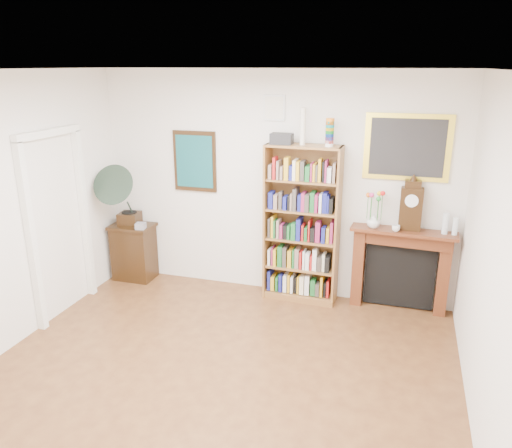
{
  "coord_description": "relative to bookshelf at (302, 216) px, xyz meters",
  "views": [
    {
      "loc": [
        1.55,
        -3.37,
        2.84
      ],
      "look_at": [
        0.04,
        1.6,
        1.18
      ],
      "focal_mm": 35.0,
      "sensor_mm": 36.0,
      "label": 1
    }
  ],
  "objects": [
    {
      "name": "teacup",
      "position": [
        1.11,
        -0.04,
        -0.04
      ],
      "size": [
        0.11,
        0.11,
        0.07
      ],
      "primitive_type": "imported",
      "rotation": [
        0.0,
        0.0,
        0.25
      ],
      "color": "silver",
      "rests_on": "fireplace"
    },
    {
      "name": "teal_poster",
      "position": [
        -1.45,
        0.16,
        0.56
      ],
      "size": [
        0.58,
        0.04,
        0.78
      ],
      "color": "black",
      "rests_on": "back_wall"
    },
    {
      "name": "gilt_painting",
      "position": [
        1.15,
        0.16,
        0.86
      ],
      "size": [
        0.95,
        0.04,
        0.75
      ],
      "color": "yellow",
      "rests_on": "back_wall"
    },
    {
      "name": "mantel_clock",
      "position": [
        1.25,
        0.07,
        0.2
      ],
      "size": [
        0.25,
        0.15,
        0.58
      ],
      "rotation": [
        0.0,
        0.0,
        0.0
      ],
      "color": "black",
      "rests_on": "fireplace"
    },
    {
      "name": "flower_vase",
      "position": [
        0.85,
        0.03,
        0.01
      ],
      "size": [
        0.18,
        0.18,
        0.16
      ],
      "primitive_type": "imported",
      "rotation": [
        0.0,
        0.0,
        0.13
      ],
      "color": "silver",
      "rests_on": "fireplace"
    },
    {
      "name": "side_cabinet",
      "position": [
        -2.32,
        -0.05,
        -0.7
      ],
      "size": [
        0.57,
        0.42,
        0.77
      ],
      "primitive_type": "cube",
      "rotation": [
        0.0,
        0.0,
        0.01
      ],
      "color": "black",
      "rests_on": "floor"
    },
    {
      "name": "cd_stack",
      "position": [
        -2.12,
        -0.16,
        -0.28
      ],
      "size": [
        0.14,
        0.14,
        0.08
      ],
      "primitive_type": "cube",
      "rotation": [
        0.0,
        0.0,
        0.18
      ],
      "color": "#A7A6B2",
      "rests_on": "side_cabinet"
    },
    {
      "name": "bottle_right",
      "position": [
        1.74,
        0.03,
        0.02
      ],
      "size": [
        0.06,
        0.06,
        0.2
      ],
      "primitive_type": "cylinder",
      "color": "silver",
      "rests_on": "fireplace"
    },
    {
      "name": "door_casing",
      "position": [
        -2.61,
        -1.12,
        0.17
      ],
      "size": [
        0.08,
        1.02,
        2.17
      ],
      "color": "white",
      "rests_on": "left_wall"
    },
    {
      "name": "bookshelf",
      "position": [
        0.0,
        0.0,
        0.0
      ],
      "size": [
        0.91,
        0.34,
        2.25
      ],
      "rotation": [
        0.0,
        0.0,
        -0.03
      ],
      "color": "brown",
      "rests_on": "floor"
    },
    {
      "name": "bottle_left",
      "position": [
        1.63,
        0.04,
        0.04
      ],
      "size": [
        0.07,
        0.07,
        0.24
      ],
      "primitive_type": "cylinder",
      "color": "silver",
      "rests_on": "fireplace"
    },
    {
      "name": "gramophone",
      "position": [
        -2.36,
        -0.17,
        0.17
      ],
      "size": [
        0.61,
        0.72,
        0.87
      ],
      "rotation": [
        0.0,
        0.0,
        0.13
      ],
      "color": "black",
      "rests_on": "side_cabinet"
    },
    {
      "name": "small_picture",
      "position": [
        -0.4,
        0.16,
        1.26
      ],
      "size": [
        0.26,
        0.04,
        0.3
      ],
      "color": "white",
      "rests_on": "back_wall"
    },
    {
      "name": "fireplace",
      "position": [
        1.19,
        0.09,
        -0.5
      ],
      "size": [
        1.22,
        0.35,
        1.01
      ],
      "rotation": [
        0.0,
        0.0,
        -0.06
      ],
      "color": "#532313",
      "rests_on": "floor"
    },
    {
      "name": "room",
      "position": [
        -0.4,
        -2.32,
        0.31
      ],
      "size": [
        4.51,
        5.01,
        2.81
      ],
      "color": "#4D2A17",
      "rests_on": "ground"
    }
  ]
}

